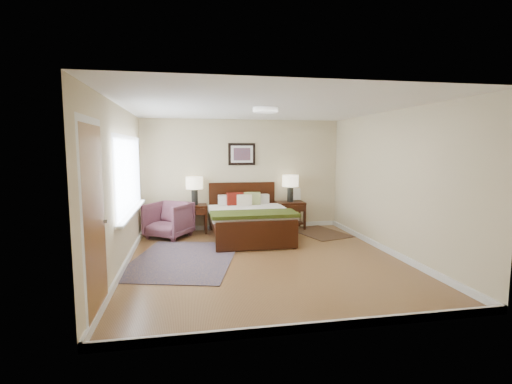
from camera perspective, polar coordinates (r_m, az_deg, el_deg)
floor at (r=6.29m, az=1.40°, el=-10.38°), size 5.00×5.00×0.00m
back_wall at (r=8.50m, az=-2.05°, el=2.67°), size 4.50×0.04×2.50m
front_wall at (r=3.65m, az=9.54°, el=-2.81°), size 4.50×0.04×2.50m
left_wall at (r=6.00m, az=-20.10°, el=0.58°), size 0.04×5.00×2.50m
right_wall at (r=6.87m, az=20.13°, el=1.30°), size 0.04×5.00×2.50m
ceiling at (r=6.05m, az=1.46°, el=12.89°), size 4.50×5.00×0.02m
window at (r=6.67m, az=-18.69°, el=2.30°), size 0.11×2.72×1.32m
door at (r=4.32m, az=-23.58°, el=-4.22°), size 0.06×1.00×2.18m
ceil_fixture at (r=6.04m, az=1.46°, el=12.57°), size 0.44×0.44×0.08m
bed at (r=7.64m, az=-1.14°, el=-3.53°), size 1.63×1.97×1.06m
wall_art at (r=8.44m, az=-2.19°, el=5.84°), size 0.62×0.05×0.50m
nightstand_left at (r=8.25m, az=-9.37°, el=-2.82°), size 0.52×0.47×0.62m
nightstand_right at (r=8.59m, az=5.28°, el=-3.17°), size 0.63×0.48×0.63m
lamp_left at (r=8.19m, az=-9.45°, el=1.07°), size 0.37×0.37×0.61m
lamp_right at (r=8.51m, az=5.31°, el=1.41°), size 0.37×0.37×0.61m
armchair at (r=7.93m, az=-13.28°, el=-4.21°), size 1.10×1.11×0.74m
rug_persian at (r=6.39m, az=-11.18°, el=-10.17°), size 2.14×2.63×0.01m
rug_navy at (r=8.31m, az=9.81°, el=-6.19°), size 1.21×1.51×0.01m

